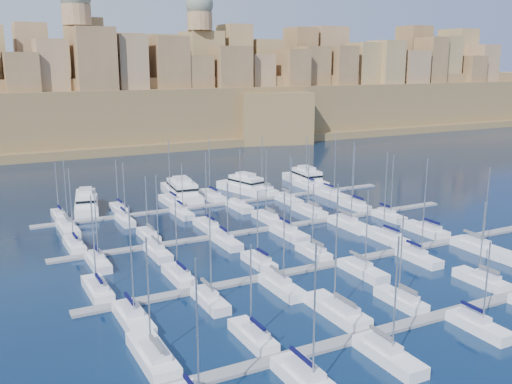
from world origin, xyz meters
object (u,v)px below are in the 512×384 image
motor_yacht_a (86,203)px  motor_yacht_c (244,185)px  motor_yacht_b (182,190)px  sailboat_4 (481,280)px  motor_yacht_d (305,178)px  sailboat_0 (153,355)px  sailboat_2 (337,310)px

motor_yacht_a → motor_yacht_c: (38.50, 0.01, 0.00)m
motor_yacht_a → motor_yacht_b: same height
sailboat_4 → motor_yacht_a: sailboat_4 is taller
motor_yacht_c → motor_yacht_d: bearing=1.9°
sailboat_0 → motor_yacht_d: size_ratio=0.81×
sailboat_0 → motor_yacht_a: (6.86, 69.06, 0.97)m
sailboat_2 → motor_yacht_d: size_ratio=0.99×
motor_yacht_a → motor_yacht_c: 38.50m
sailboat_0 → motor_yacht_c: (45.36, 69.07, 0.97)m
motor_yacht_a → motor_yacht_d: (56.76, 0.62, 0.00)m
motor_yacht_b → sailboat_2: bearing=-94.2°
sailboat_0 → sailboat_2: size_ratio=0.82×
sailboat_2 → motor_yacht_a: sailboat_2 is taller
sailboat_4 → motor_yacht_a: (-42.32, 69.92, 1.00)m
motor_yacht_a → motor_yacht_d: size_ratio=0.94×
sailboat_0 → sailboat_4: bearing=-1.0°
motor_yacht_a → motor_yacht_b: 22.69m
motor_yacht_b → motor_yacht_d: 34.16m
sailboat_0 → sailboat_2: sailboat_2 is taller
sailboat_4 → motor_yacht_d: 72.02m
motor_yacht_a → motor_yacht_b: (22.62, 1.81, 0.00)m
motor_yacht_b → motor_yacht_d: bearing=-2.0°
motor_yacht_a → sailboat_4: bearing=-58.8°
sailboat_4 → motor_yacht_c: sailboat_4 is taller
motor_yacht_c → sailboat_4: bearing=-86.9°
sailboat_0 → motor_yacht_b: 76.77m
motor_yacht_b → motor_yacht_c: size_ratio=1.22×
motor_yacht_a → motor_yacht_c: bearing=0.0°
sailboat_4 → sailboat_0: bearing=179.0°
sailboat_2 → motor_yacht_b: size_ratio=0.86×
sailboat_4 → motor_yacht_d: size_ratio=0.72×
sailboat_2 → motor_yacht_c: sailboat_2 is taller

